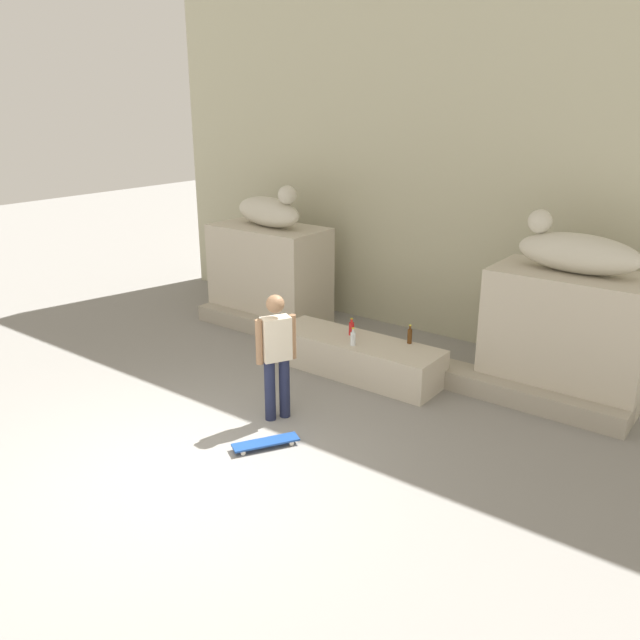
# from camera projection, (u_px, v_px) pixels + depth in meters

# --- Properties ---
(ground_plane) EXTENTS (40.00, 40.00, 0.00)m
(ground_plane) POSITION_uv_depth(u_px,v_px,m) (184.00, 473.00, 7.15)
(ground_plane) COLOR gray
(facade_wall) EXTENTS (11.58, 0.60, 6.64)m
(facade_wall) POSITION_uv_depth(u_px,v_px,m) (447.00, 138.00, 10.59)
(facade_wall) COLOR #BAB798
(facade_wall) RESTS_ON ground_plane
(pedestal_left) EXTENTS (2.10, 1.15, 1.76)m
(pedestal_left) POSITION_uv_depth(u_px,v_px,m) (270.00, 274.00, 11.83)
(pedestal_left) COLOR beige
(pedestal_left) RESTS_ON ground_plane
(pedestal_right) EXTENTS (2.10, 1.15, 1.76)m
(pedestal_right) POSITION_uv_depth(u_px,v_px,m) (567.00, 335.00, 8.77)
(pedestal_right) COLOR beige
(pedestal_right) RESTS_ON ground_plane
(statue_reclining_left) EXTENTS (1.68, 0.87, 0.78)m
(statue_reclining_left) POSITION_uv_depth(u_px,v_px,m) (269.00, 211.00, 11.42)
(statue_reclining_left) COLOR beige
(statue_reclining_left) RESTS_ON pedestal_left
(statue_reclining_right) EXTENTS (1.63, 0.64, 0.78)m
(statue_reclining_right) POSITION_uv_depth(u_px,v_px,m) (575.00, 251.00, 8.41)
(statue_reclining_right) COLOR beige
(statue_reclining_right) RESTS_ON pedestal_right
(ledge_block) EXTENTS (2.64, 0.83, 0.55)m
(ledge_block) POSITION_uv_depth(u_px,v_px,m) (356.00, 356.00, 9.65)
(ledge_block) COLOR beige
(ledge_block) RESTS_ON ground_plane
(skater) EXTENTS (0.34, 0.49, 1.67)m
(skater) POSITION_uv_depth(u_px,v_px,m) (276.00, 352.00, 8.09)
(skater) COLOR #1E233F
(skater) RESTS_ON ground_plane
(skateboard) EXTENTS (0.58, 0.79, 0.08)m
(skateboard) POSITION_uv_depth(u_px,v_px,m) (266.00, 442.00, 7.66)
(skateboard) COLOR navy
(skateboard) RESTS_ON ground_plane
(bottle_brown) EXTENTS (0.07, 0.07, 0.29)m
(bottle_brown) POSITION_uv_depth(u_px,v_px,m) (410.00, 336.00, 9.37)
(bottle_brown) COLOR #593314
(bottle_brown) RESTS_ON ledge_block
(bottle_red) EXTENTS (0.08, 0.08, 0.26)m
(bottle_red) POSITION_uv_depth(u_px,v_px,m) (351.00, 328.00, 9.71)
(bottle_red) COLOR red
(bottle_red) RESTS_ON ledge_block
(bottle_clear) EXTENTS (0.08, 0.08, 0.27)m
(bottle_clear) POSITION_uv_depth(u_px,v_px,m) (353.00, 338.00, 9.30)
(bottle_clear) COLOR silver
(bottle_clear) RESTS_ON ledge_block
(stair_step) EXTENTS (7.47, 0.50, 0.28)m
(stair_step) POSITION_uv_depth(u_px,v_px,m) (375.00, 354.00, 10.09)
(stair_step) COLOR #A9A08F
(stair_step) RESTS_ON ground_plane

